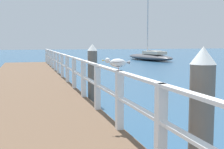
% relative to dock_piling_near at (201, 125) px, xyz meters
% --- Properties ---
extents(pier_deck, '(3.01, 24.22, 0.35)m').
position_rel_dock_piling_near_xyz_m(pier_deck, '(-1.81, 8.33, -0.73)').
color(pier_deck, brown).
rests_on(pier_deck, ground_plane).
extents(pier_railing, '(0.12, 22.74, 1.01)m').
position_rel_dock_piling_near_xyz_m(pier_railing, '(-0.38, 8.33, 0.07)').
color(pier_railing, white).
rests_on(pier_railing, pier_deck).
extents(dock_piling_near, '(0.29, 0.29, 1.79)m').
position_rel_dock_piling_near_xyz_m(dock_piling_near, '(0.00, 0.00, 0.00)').
color(dock_piling_near, '#6B6056').
rests_on(dock_piling_near, ground_plane).
extents(dock_piling_far, '(0.29, 0.29, 1.79)m').
position_rel_dock_piling_near_xyz_m(dock_piling_far, '(0.00, 5.68, 0.00)').
color(dock_piling_far, '#6B6056').
rests_on(dock_piling_far, ground_plane).
extents(seagull_foreground, '(0.47, 0.23, 0.21)m').
position_rel_dock_piling_near_xyz_m(seagull_foreground, '(-0.39, 1.97, 0.59)').
color(seagull_foreground, white).
rests_on(seagull_foreground, pier_railing).
extents(boat_5, '(3.33, 7.76, 7.76)m').
position_rel_dock_piling_near_xyz_m(boat_5, '(10.41, 25.54, -0.51)').
color(boat_5, '#4C4C51').
rests_on(boat_5, ground_plane).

